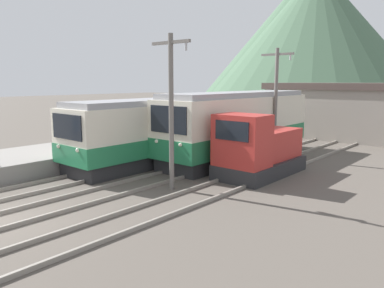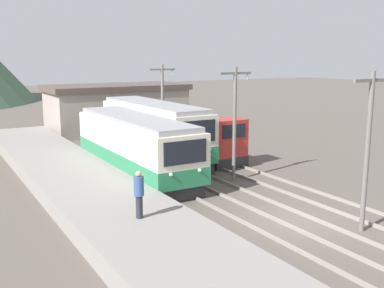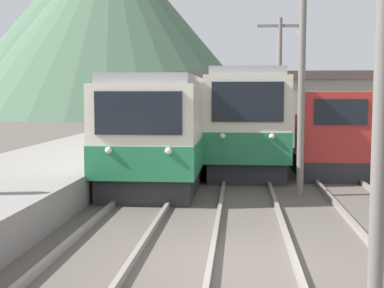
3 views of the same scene
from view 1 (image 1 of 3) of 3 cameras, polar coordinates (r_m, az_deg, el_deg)
The scene contains 8 objects.
track_right at distance 10.83m, azimuth -22.20°, elevation -14.86°, with size 1.54×60.00×0.14m.
commuter_train_left at distance 20.87m, azimuth -4.56°, elevation 1.83°, with size 2.84×11.75×3.48m.
commuter_train_center at distance 21.64m, azimuth 7.02°, elevation 2.44°, with size 2.84×11.53×3.82m.
shunting_locomotive at distance 17.83m, azimuth 10.02°, elevation -0.98°, with size 2.40×4.94×3.00m.
catenary_mast_mid at distance 15.05m, azimuth -3.17°, elevation 5.81°, with size 2.00×0.20×6.26m.
catenary_mast_far at distance 22.05m, azimuth 12.66°, elevation 6.78°, with size 2.00×0.20×6.26m.
station_building at distance 31.88m, azimuth 23.20°, elevation 4.72°, with size 12.60×6.30×4.29m.
mountain_backdrop at distance 80.05m, azimuth 17.39°, elevation 15.13°, with size 47.40×46.96×25.82m.
Camera 1 is at (12.14, -4.30, 4.41)m, focal length 35.00 mm.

